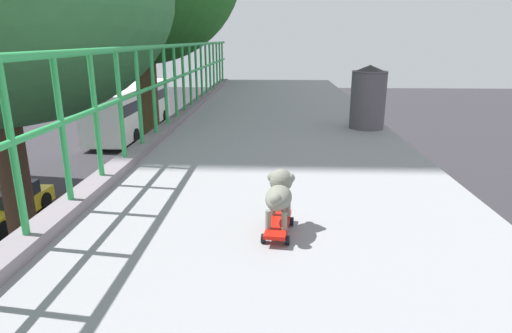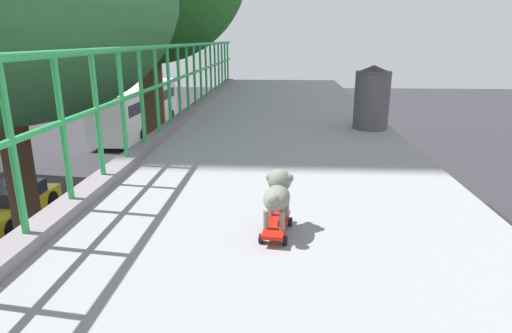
{
  "view_description": "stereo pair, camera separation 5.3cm",
  "coord_description": "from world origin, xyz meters",
  "px_view_note": "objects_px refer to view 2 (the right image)",
  "views": [
    {
      "loc": [
        1.22,
        0.92,
        6.36
      ],
      "look_at": [
        1.08,
        4.15,
        5.4
      ],
      "focal_mm": 30.27,
      "sensor_mm": 36.0,
      "label": 1
    },
    {
      "loc": [
        1.27,
        0.92,
        6.36
      ],
      "look_at": [
        1.08,
        4.15,
        5.4
      ],
      "focal_mm": 30.27,
      "sensor_mm": 36.0,
      "label": 2
    }
  ],
  "objects_px": {
    "litter_bin": "(372,97)",
    "car_black_fifth": "(51,265)",
    "city_bus": "(138,106)",
    "small_dog": "(278,192)",
    "car_yellow_cab_sixth": "(11,205)",
    "toy_skateboard": "(276,225)"
  },
  "relations": [
    {
      "from": "litter_bin",
      "to": "car_black_fifth",
      "type": "bearing_deg",
      "value": 152.48
    },
    {
      "from": "city_bus",
      "to": "small_dog",
      "type": "height_order",
      "value": "small_dog"
    },
    {
      "from": "car_yellow_cab_sixth",
      "to": "small_dog",
      "type": "relative_size",
      "value": 9.9
    },
    {
      "from": "toy_skateboard",
      "to": "small_dog",
      "type": "distance_m",
      "value": 0.21
    },
    {
      "from": "car_yellow_cab_sixth",
      "to": "small_dog",
      "type": "distance_m",
      "value": 15.68
    },
    {
      "from": "car_black_fifth",
      "to": "city_bus",
      "type": "distance_m",
      "value": 20.06
    },
    {
      "from": "car_black_fifth",
      "to": "car_yellow_cab_sixth",
      "type": "bearing_deg",
      "value": 131.8
    },
    {
      "from": "car_yellow_cab_sixth",
      "to": "car_black_fifth",
      "type": "bearing_deg",
      "value": -48.2
    },
    {
      "from": "toy_skateboard",
      "to": "small_dog",
      "type": "xyz_separation_m",
      "value": [
        0.0,
        0.04,
        0.21
      ]
    },
    {
      "from": "city_bus",
      "to": "small_dog",
      "type": "xyz_separation_m",
      "value": [
        9.99,
        -26.84,
        3.58
      ]
    },
    {
      "from": "car_yellow_cab_sixth",
      "to": "toy_skateboard",
      "type": "height_order",
      "value": "toy_skateboard"
    },
    {
      "from": "car_yellow_cab_sixth",
      "to": "toy_skateboard",
      "type": "xyz_separation_m",
      "value": [
        9.69,
        -11.39,
        4.61
      ]
    },
    {
      "from": "car_yellow_cab_sixth",
      "to": "city_bus",
      "type": "distance_m",
      "value": 15.55
    },
    {
      "from": "car_black_fifth",
      "to": "small_dog",
      "type": "xyz_separation_m",
      "value": [
        6.0,
        -7.22,
        4.79
      ]
    },
    {
      "from": "toy_skateboard",
      "to": "litter_bin",
      "type": "height_order",
      "value": "litter_bin"
    },
    {
      "from": "car_black_fifth",
      "to": "toy_skateboard",
      "type": "relative_size",
      "value": 10.07
    },
    {
      "from": "toy_skateboard",
      "to": "litter_bin",
      "type": "xyz_separation_m",
      "value": [
        1.25,
        3.48,
        0.38
      ]
    },
    {
      "from": "small_dog",
      "to": "litter_bin",
      "type": "height_order",
      "value": "litter_bin"
    },
    {
      "from": "city_bus",
      "to": "toy_skateboard",
      "type": "distance_m",
      "value": 28.87
    },
    {
      "from": "city_bus",
      "to": "toy_skateboard",
      "type": "relative_size",
      "value": 26.09
    },
    {
      "from": "car_yellow_cab_sixth",
      "to": "small_dog",
      "type": "bearing_deg",
      "value": -49.49
    },
    {
      "from": "city_bus",
      "to": "litter_bin",
      "type": "distance_m",
      "value": 26.23
    }
  ]
}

